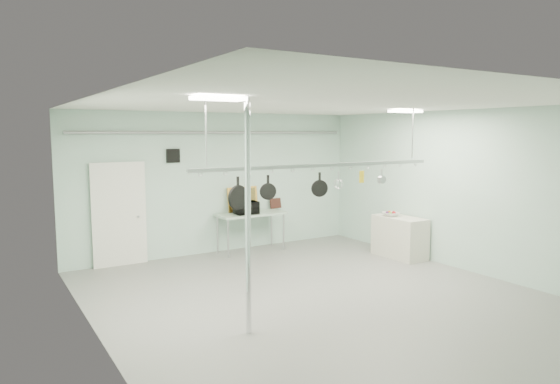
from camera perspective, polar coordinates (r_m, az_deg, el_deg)
floor at (r=8.48m, az=4.86°, el=-12.11°), size 8.00×8.00×0.00m
ceiling at (r=8.04m, az=5.09°, el=9.94°), size 7.00×8.00×0.02m
back_wall at (r=11.54m, az=-6.92°, el=1.04°), size 7.00×0.02×3.20m
right_wall at (r=10.55m, az=20.37°, el=0.14°), size 0.02×8.00×3.20m
door at (r=10.81m, az=-17.92°, el=-2.57°), size 1.10×0.10×2.20m
wall_vent at (r=11.06m, az=-12.12°, el=4.07°), size 0.30×0.04×0.30m
conduit_pipe at (r=11.40m, az=-6.82°, el=6.77°), size 6.60×0.07×0.07m
chrome_pole at (r=6.71m, az=-3.68°, el=-3.04°), size 0.08×0.08×3.20m
prep_table at (r=11.56m, az=-3.35°, el=-2.75°), size 1.60×0.70×0.91m
side_cabinet at (r=11.39m, az=13.50°, el=-5.02°), size 0.60×1.20×0.90m
pot_rack at (r=8.40m, az=4.89°, el=3.25°), size 4.80×0.06×1.00m
light_panel_left at (r=6.22m, az=-7.05°, el=10.58°), size 0.65×0.30×0.05m
light_panel_right at (r=10.07m, az=14.14°, el=8.95°), size 0.65×0.30×0.05m
microwave at (r=11.36m, az=-3.88°, el=-1.82°), size 0.54×0.38×0.29m
coffee_canister at (r=11.52m, az=-3.26°, el=-1.91°), size 0.17×0.17×0.20m
painting_large at (r=11.74m, az=-4.28°, el=-0.82°), size 0.79×0.17×0.58m
painting_small at (r=12.20m, az=-0.52°, el=-1.30°), size 0.30×0.10×0.25m
fruit_bowl at (r=11.37m, az=12.56°, el=-2.49°), size 0.39×0.39×0.09m
skillet_left at (r=7.60m, az=-4.83°, el=-0.10°), size 0.38×0.15×0.50m
skillet_mid at (r=7.85m, az=-1.38°, el=0.61°), size 0.27×0.15×0.37m
skillet_right at (r=8.40m, az=4.55°, el=0.93°), size 0.28×0.16×0.39m
whisk at (r=8.64m, az=6.69°, el=1.21°), size 0.21×0.21×0.35m
grater at (r=8.96m, az=9.31°, el=1.73°), size 0.10×0.04×0.23m
saucepan at (r=9.28m, az=11.54°, el=1.76°), size 0.15×0.11×0.26m
fruit_cluster at (r=11.36m, az=12.57°, el=-2.29°), size 0.24×0.24×0.09m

